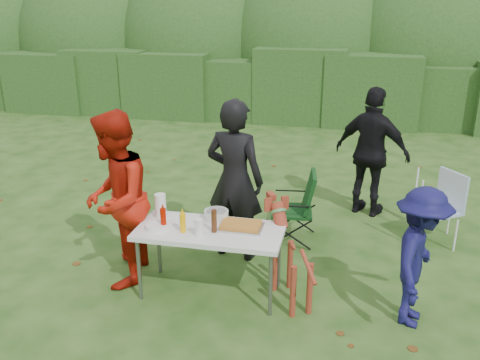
% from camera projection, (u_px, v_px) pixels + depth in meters
% --- Properties ---
extents(ground, '(80.00, 80.00, 0.00)m').
position_uv_depth(ground, '(222.00, 283.00, 5.60)').
color(ground, '#1E4211').
extents(hedge_row, '(22.00, 1.40, 1.70)m').
position_uv_depth(hedge_row, '(301.00, 87.00, 12.66)').
color(hedge_row, '#23471C').
rests_on(hedge_row, ground).
extents(shrub_backdrop, '(20.00, 2.60, 3.20)m').
position_uv_depth(shrub_backdrop, '(308.00, 50.00, 13.87)').
color(shrub_backdrop, '#3D6628').
rests_on(shrub_backdrop, ground).
extents(folding_table, '(1.50, 0.70, 0.74)m').
position_uv_depth(folding_table, '(210.00, 234.00, 5.19)').
color(folding_table, silver).
rests_on(folding_table, ground).
extents(person_cook, '(0.78, 0.59, 1.93)m').
position_uv_depth(person_cook, '(235.00, 180.00, 5.89)').
color(person_cook, black).
rests_on(person_cook, ground).
extents(person_red_jacket, '(0.90, 1.06, 1.90)m').
position_uv_depth(person_red_jacket, '(116.00, 200.00, 5.35)').
color(person_red_jacket, '#AD180A').
rests_on(person_red_jacket, ground).
extents(person_black_puffy, '(1.16, 0.85, 1.84)m').
position_uv_depth(person_black_puffy, '(372.00, 153.00, 7.10)').
color(person_black_puffy, black).
rests_on(person_black_puffy, ground).
extents(child, '(0.71, 0.99, 1.38)m').
position_uv_depth(child, '(419.00, 258.00, 4.71)').
color(child, '#121148').
rests_on(child, ground).
extents(dog, '(0.85, 1.07, 0.96)m').
position_uv_depth(dog, '(292.00, 260.00, 5.11)').
color(dog, maroon).
rests_on(dog, ground).
extents(camping_chair, '(0.65, 0.65, 0.94)m').
position_uv_depth(camping_chair, '(292.00, 207.00, 6.42)').
color(camping_chair, '#103914').
rests_on(camping_chair, ground).
extents(lawn_chair, '(0.76, 0.76, 0.92)m').
position_uv_depth(lawn_chair, '(436.00, 208.00, 6.42)').
color(lawn_chair, '#416AAF').
rests_on(lawn_chair, ground).
extents(food_tray, '(0.45, 0.30, 0.02)m').
position_uv_depth(food_tray, '(241.00, 227.00, 5.19)').
color(food_tray, '#B7B7BA').
rests_on(food_tray, folding_table).
extents(focaccia_bread, '(0.40, 0.26, 0.04)m').
position_uv_depth(focaccia_bread, '(241.00, 225.00, 5.18)').
color(focaccia_bread, '#B97329').
rests_on(focaccia_bread, food_tray).
extents(mustard_bottle, '(0.06, 0.06, 0.20)m').
position_uv_depth(mustard_bottle, '(183.00, 223.00, 5.08)').
color(mustard_bottle, '#F9B002').
rests_on(mustard_bottle, folding_table).
extents(ketchup_bottle, '(0.06, 0.06, 0.22)m').
position_uv_depth(ketchup_bottle, '(163.00, 219.00, 5.15)').
color(ketchup_bottle, '#A21000').
rests_on(ketchup_bottle, folding_table).
extents(beer_bottle, '(0.06, 0.06, 0.24)m').
position_uv_depth(beer_bottle, '(214.00, 221.00, 5.07)').
color(beer_bottle, '#47230F').
rests_on(beer_bottle, folding_table).
extents(paper_towel_roll, '(0.12, 0.12, 0.26)m').
position_uv_depth(paper_towel_roll, '(160.00, 206.00, 5.42)').
color(paper_towel_roll, white).
rests_on(paper_towel_roll, folding_table).
extents(cup_stack, '(0.08, 0.08, 0.18)m').
position_uv_depth(cup_stack, '(199.00, 228.00, 5.00)').
color(cup_stack, white).
rests_on(cup_stack, folding_table).
extents(pasta_bowl, '(0.26, 0.26, 0.10)m').
position_uv_depth(pasta_bowl, '(216.00, 215.00, 5.39)').
color(pasta_bowl, silver).
rests_on(pasta_bowl, folding_table).
extents(plate_stack, '(0.24, 0.24, 0.05)m').
position_uv_depth(plate_stack, '(158.00, 226.00, 5.18)').
color(plate_stack, white).
rests_on(plate_stack, folding_table).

